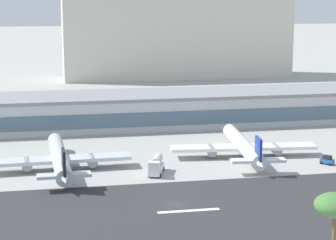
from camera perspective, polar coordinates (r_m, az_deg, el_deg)
ground_plane at (r=125.92m, az=0.66°, el=-7.53°), size 1400.00×1400.00×0.00m
runway_strip at (r=121.99m, az=1.06°, el=-8.14°), size 800.00×37.90×0.08m
runway_centreline_dash_4 at (r=122.32m, az=1.84°, el=-8.06°), size 12.00×1.20×0.01m
terminal_building at (r=198.25m, az=-2.87°, el=0.92°), size 157.82×23.05×10.11m
distant_hotel_block at (r=313.03m, az=0.79°, el=8.04°), size 109.59×25.91×46.24m
airliner_black_tail_gate_0 at (r=150.46m, az=-9.61°, el=-3.45°), size 33.29×41.66×8.69m
airliner_navy_tail_gate_1 at (r=161.37m, az=6.78°, el=-2.39°), size 37.00×40.71×8.50m
service_baggage_tug_0 at (r=158.96m, az=13.97°, el=-3.48°), size 3.21×3.52×2.20m
service_fuel_truck_1 at (r=146.13m, az=-1.05°, el=-4.03°), size 5.13×8.89×3.95m
palm_tree_0 at (r=88.71m, az=14.69°, el=-7.51°), size 5.79×5.79×14.44m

